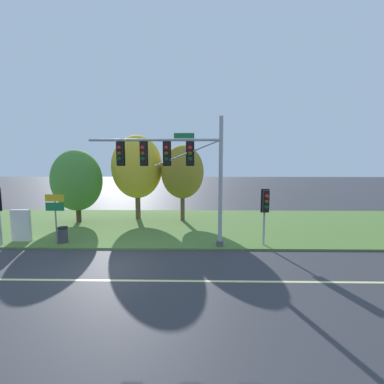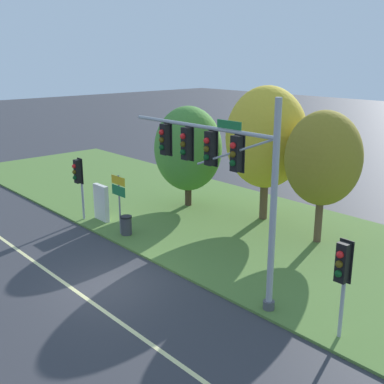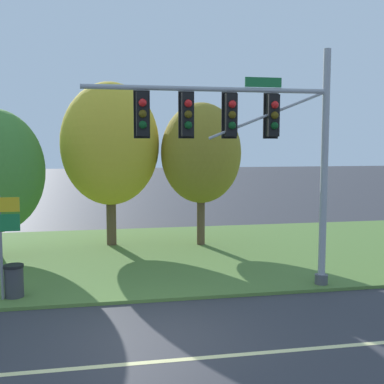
# 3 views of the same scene
# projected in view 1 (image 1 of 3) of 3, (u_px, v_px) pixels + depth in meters

# --- Properties ---
(ground_plane) EXTENTS (160.00, 160.00, 0.00)m
(ground_plane) POSITION_uv_depth(u_px,v_px,m) (106.00, 268.00, 11.60)
(ground_plane) COLOR #333338
(lane_stripe) EXTENTS (36.00, 0.16, 0.01)m
(lane_stripe) POSITION_uv_depth(u_px,v_px,m) (96.00, 280.00, 10.41)
(lane_stripe) COLOR beige
(lane_stripe) RESTS_ON ground
(grass_verge) EXTENTS (48.00, 11.50, 0.10)m
(grass_verge) POSITION_uv_depth(u_px,v_px,m) (144.00, 224.00, 19.80)
(grass_verge) COLOR #517533
(grass_verge) RESTS_ON ground
(traffic_signal_mast) EXTENTS (7.38, 0.49, 7.15)m
(traffic_signal_mast) POSITION_uv_depth(u_px,v_px,m) (176.00, 163.00, 13.99)
(traffic_signal_mast) COLOR #9EA0A5
(traffic_signal_mast) RESTS_ON grass_verge
(pedestrian_signal_further_along) EXTENTS (0.46, 0.55, 3.21)m
(pedestrian_signal_further_along) POSITION_uv_depth(u_px,v_px,m) (265.00, 205.00, 14.30)
(pedestrian_signal_further_along) COLOR #9EA0A5
(pedestrian_signal_further_along) RESTS_ON grass_verge
(route_sign_post) EXTENTS (1.08, 0.08, 2.92)m
(route_sign_post) POSITION_uv_depth(u_px,v_px,m) (55.00, 209.00, 14.69)
(route_sign_post) COLOR slate
(route_sign_post) RESTS_ON grass_verge
(tree_nearest_road) EXTENTS (3.81, 3.81, 5.69)m
(tree_nearest_road) POSITION_uv_depth(u_px,v_px,m) (77.00, 180.00, 20.06)
(tree_nearest_road) COLOR #423021
(tree_nearest_road) RESTS_ON grass_verge
(tree_left_of_mast) EXTENTS (4.15, 4.15, 6.94)m
(tree_left_of_mast) POSITION_uv_depth(u_px,v_px,m) (137.00, 167.00, 21.24)
(tree_left_of_mast) COLOR brown
(tree_left_of_mast) RESTS_ON grass_verge
(tree_behind_signpost) EXTENTS (3.42, 3.42, 6.09)m
(tree_behind_signpost) POSITION_uv_depth(u_px,v_px,m) (182.00, 172.00, 20.57)
(tree_behind_signpost) COLOR brown
(tree_behind_signpost) RESTS_ON grass_verge
(info_kiosk) EXTENTS (1.10, 0.24, 1.90)m
(info_kiosk) POSITION_uv_depth(u_px,v_px,m) (21.00, 226.00, 15.27)
(info_kiosk) COLOR silver
(info_kiosk) RESTS_ON grass_verge
(trash_bin) EXTENTS (0.56, 0.56, 0.93)m
(trash_bin) POSITION_uv_depth(u_px,v_px,m) (63.00, 235.00, 15.02)
(trash_bin) COLOR #38383D
(trash_bin) RESTS_ON grass_verge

